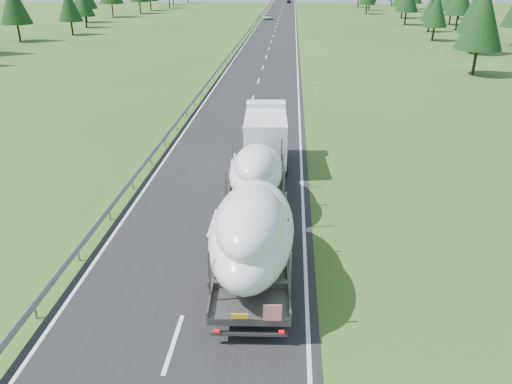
# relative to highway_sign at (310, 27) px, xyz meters

# --- Properties ---
(ground) EXTENTS (400.00, 400.00, 0.00)m
(ground) POSITION_rel_highway_sign_xyz_m (-7.20, -80.00, -1.81)
(ground) COLOR #304F1A
(ground) RESTS_ON ground
(road_surface) EXTENTS (10.00, 400.00, 0.02)m
(road_surface) POSITION_rel_highway_sign_xyz_m (-7.20, 20.00, -1.80)
(road_surface) COLOR black
(road_surface) RESTS_ON ground
(guardrail) EXTENTS (0.10, 400.00, 0.76)m
(guardrail) POSITION_rel_highway_sign_xyz_m (-12.50, 19.94, -1.21)
(guardrail) COLOR slate
(guardrail) RESTS_ON ground
(marker_posts) EXTENTS (0.13, 350.08, 1.00)m
(marker_posts) POSITION_rel_highway_sign_xyz_m (-0.70, 75.00, -1.27)
(marker_posts) COLOR silver
(marker_posts) RESTS_ON ground
(highway_sign) EXTENTS (0.08, 0.90, 2.60)m
(highway_sign) POSITION_rel_highway_sign_xyz_m (0.00, 0.00, 0.00)
(highway_sign) COLOR slate
(highway_sign) RESTS_ON ground
(boat_truck) EXTENTS (3.65, 20.28, 4.27)m
(boat_truck) POSITION_rel_highway_sign_xyz_m (-4.95, -80.39, 0.45)
(boat_truck) COLOR silver
(boat_truck) RESTS_ON ground
(distant_van) EXTENTS (2.75, 5.19, 1.39)m
(distant_van) POSITION_rel_highway_sign_xyz_m (-10.18, 38.75, -1.11)
(distant_van) COLOR silver
(distant_van) RESTS_ON ground
(distant_car_dark) EXTENTS (1.84, 4.15, 1.39)m
(distant_car_dark) POSITION_rel_highway_sign_xyz_m (-5.08, 119.37, -1.11)
(distant_car_dark) COLOR black
(distant_car_dark) RESTS_ON ground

